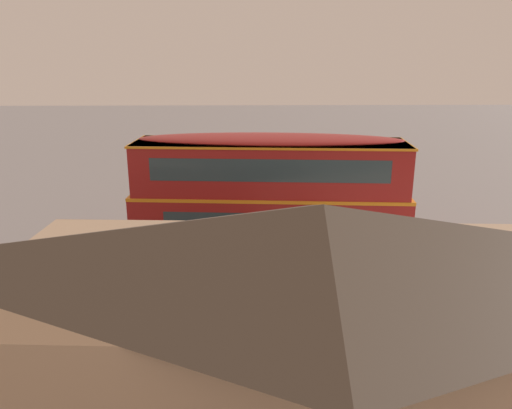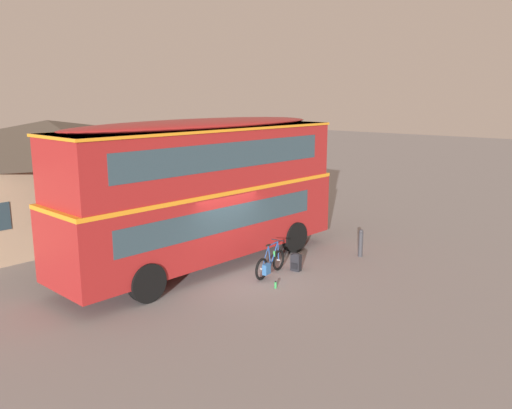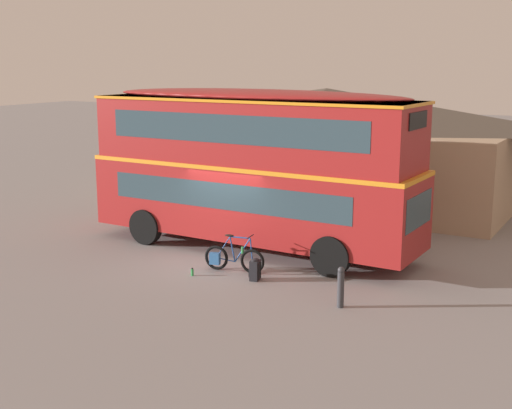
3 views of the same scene
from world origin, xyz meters
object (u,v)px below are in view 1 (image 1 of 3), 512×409
(touring_bicycle, at_px, (254,229))
(backpack_on_ground, at_px, (234,228))
(double_decker_bus, at_px, (270,192))
(water_bottle_green_metal, at_px, (271,229))
(kerb_bollard, at_px, (175,218))

(touring_bicycle, height_order, backpack_on_ground, touring_bicycle)
(double_decker_bus, distance_m, backpack_on_ground, 3.79)
(touring_bicycle, relative_size, backpack_on_ground, 2.94)
(double_decker_bus, height_order, water_bottle_green_metal, double_decker_bus)
(touring_bicycle, height_order, water_bottle_green_metal, touring_bicycle)
(water_bottle_green_metal, xyz_separation_m, kerb_bollard, (4.31, -0.45, 0.40))
(double_decker_bus, distance_m, kerb_bollard, 5.78)
(double_decker_bus, relative_size, backpack_on_ground, 17.69)
(touring_bicycle, xyz_separation_m, water_bottle_green_metal, (-0.76, -0.79, -0.27))
(backpack_on_ground, distance_m, kerb_bollard, 2.81)
(backpack_on_ground, height_order, kerb_bollard, kerb_bollard)
(backpack_on_ground, xyz_separation_m, water_bottle_green_metal, (-1.65, -0.42, -0.20))
(touring_bicycle, xyz_separation_m, backpack_on_ground, (0.89, -0.37, -0.07))
(double_decker_bus, height_order, backpack_on_ground, double_decker_bus)
(kerb_bollard, bearing_deg, touring_bicycle, 160.63)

